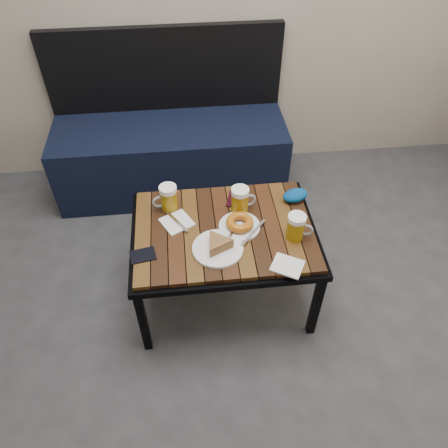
{
  "coord_description": "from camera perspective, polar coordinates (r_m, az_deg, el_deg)",
  "views": [
    {
      "loc": [
        0.04,
        -0.53,
        1.87
      ],
      "look_at": [
        0.19,
        0.84,
        0.5
      ],
      "focal_mm": 35.0,
      "sensor_mm": 36.0,
      "label": 1
    }
  ],
  "objects": [
    {
      "name": "passport_navy",
      "position": [
        1.88,
        -10.56,
        -4.04
      ],
      "size": [
        0.12,
        0.09,
        0.01
      ],
      "primitive_type": "cube",
      "rotation": [
        0.0,
        0.0,
        -1.39
      ],
      "color": "black",
      "rests_on": "cafe_table"
    },
    {
      "name": "plate_bagel",
      "position": [
        1.95,
        2.06,
        -0.02
      ],
      "size": [
        0.22,
        0.22,
        0.05
      ],
      "color": "white",
      "rests_on": "cafe_table"
    },
    {
      "name": "plate_pie",
      "position": [
        1.86,
        -0.82,
        -2.87
      ],
      "size": [
        0.22,
        0.22,
        0.06
      ],
      "color": "white",
      "rests_on": "cafe_table"
    },
    {
      "name": "passport_burgundy",
      "position": [
        2.11,
        1.77,
        3.34
      ],
      "size": [
        0.12,
        0.15,
        0.01
      ],
      "primitive_type": "cube",
      "rotation": [
        0.0,
        0.0,
        -0.29
      ],
      "color": "black",
      "rests_on": "cafe_table"
    },
    {
      "name": "beer_mug_left",
      "position": [
        2.03,
        -7.3,
        3.4
      ],
      "size": [
        0.12,
        0.09,
        0.13
      ],
      "rotation": [
        0.0,
        0.0,
        3.32
      ],
      "color": "#976F0C",
      "rests_on": "cafe_table"
    },
    {
      "name": "bench",
      "position": [
        2.8,
        -6.9,
        9.67
      ],
      "size": [
        1.4,
        0.5,
        0.95
      ],
      "color": "black",
      "rests_on": "ground"
    },
    {
      "name": "napkin_left",
      "position": [
        2.0,
        -6.18,
        0.24
      ],
      "size": [
        0.17,
        0.17,
        0.01
      ],
      "rotation": [
        0.0,
        0.0,
        0.49
      ],
      "color": "white",
      "rests_on": "cafe_table"
    },
    {
      "name": "beer_mug_centre",
      "position": [
        2.01,
        2.15,
        3.15
      ],
      "size": [
        0.12,
        0.09,
        0.13
      ],
      "rotation": [
        0.0,
        0.0,
        0.2
      ],
      "color": "#976F0C",
      "rests_on": "cafe_table"
    },
    {
      "name": "napkin_right",
      "position": [
        1.83,
        8.28,
        -5.43
      ],
      "size": [
        0.16,
        0.15,
        0.01
      ],
      "rotation": [
        0.0,
        0.0,
        -0.52
      ],
      "color": "white",
      "rests_on": "cafe_table"
    },
    {
      "name": "cafe_table",
      "position": [
        2.0,
        0.0,
        -1.47
      ],
      "size": [
        0.84,
        0.62,
        0.47
      ],
      "color": "black",
      "rests_on": "ground"
    },
    {
      "name": "knit_pouch",
      "position": [
        2.12,
        9.29,
        3.72
      ],
      "size": [
        0.14,
        0.12,
        0.05
      ],
      "primitive_type": "ellipsoid",
      "rotation": [
        0.0,
        0.0,
        0.31
      ],
      "color": "navy",
      "rests_on": "cafe_table"
    },
    {
      "name": "beer_mug_right",
      "position": [
        1.91,
        9.44,
        -0.37
      ],
      "size": [
        0.12,
        0.09,
        0.13
      ],
      "rotation": [
        0.0,
        0.0,
        -0.27
      ],
      "color": "#976F0C",
      "rests_on": "cafe_table"
    }
  ]
}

